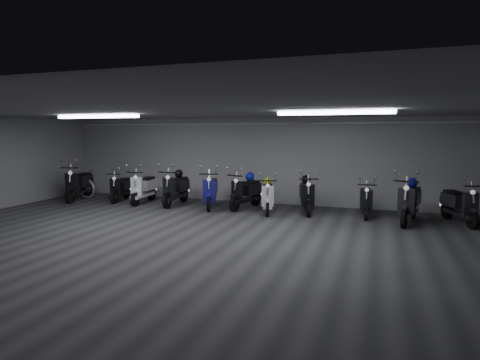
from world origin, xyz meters
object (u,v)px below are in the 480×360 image
(scooter_4, at_px, (210,186))
(helmet_3, at_px, (179,174))
(scooter_3, at_px, (176,184))
(scooter_5, at_px, (246,187))
(scooter_10, at_px, (460,199))
(scooter_2, at_px, (143,183))
(helmet_1, at_px, (250,177))
(bicycle, at_px, (73,179))
(scooter_8, at_px, (366,196))
(scooter_0, at_px, (79,179))
(scooter_1, at_px, (120,184))
(helmet_2, at_px, (306,180))
(scooter_7, at_px, (307,191))
(scooter_9, at_px, (410,196))
(helmet_4, at_px, (268,181))
(helmet_0, at_px, (412,183))

(scooter_4, relative_size, helmet_3, 6.90)
(scooter_3, bearing_deg, scooter_5, 1.53)
(scooter_10, bearing_deg, scooter_2, 160.46)
(helmet_1, bearing_deg, scooter_2, -172.53)
(scooter_10, xyz_separation_m, helmet_1, (-5.75, 0.36, 0.32))
(scooter_4, xyz_separation_m, scooter_10, (6.88, 0.11, -0.04))
(scooter_4, bearing_deg, bicycle, 158.31)
(scooter_4, xyz_separation_m, scooter_8, (4.59, 0.22, -0.10))
(scooter_0, distance_m, scooter_5, 5.91)
(scooter_0, relative_size, scooter_1, 1.21)
(scooter_8, height_order, helmet_2, scooter_8)
(scooter_8, bearing_deg, scooter_7, 176.26)
(scooter_0, relative_size, scooter_3, 1.05)
(scooter_9, relative_size, helmet_1, 6.76)
(scooter_9, distance_m, bicycle, 11.20)
(bicycle, bearing_deg, scooter_5, -84.24)
(scooter_1, relative_size, scooter_4, 0.88)
(helmet_2, bearing_deg, scooter_8, -7.86)
(scooter_1, distance_m, helmet_2, 6.28)
(scooter_4, relative_size, scooter_7, 1.06)
(helmet_2, bearing_deg, scooter_9, -14.14)
(scooter_10, distance_m, helmet_4, 5.08)
(scooter_4, xyz_separation_m, scooter_9, (5.67, -0.25, 0.02))
(scooter_3, distance_m, scooter_9, 6.91)
(scooter_1, bearing_deg, scooter_4, -15.34)
(scooter_7, height_order, scooter_9, scooter_9)
(scooter_0, xyz_separation_m, helmet_1, (5.95, 0.72, 0.23))
(bicycle, relative_size, helmet_4, 8.59)
(helmet_2, bearing_deg, bicycle, -178.78)
(scooter_2, height_order, scooter_7, scooter_2)
(scooter_9, bearing_deg, scooter_5, -173.12)
(scooter_8, distance_m, helmet_1, 3.49)
(scooter_3, bearing_deg, helmet_4, -2.41)
(scooter_4, relative_size, scooter_9, 0.97)
(helmet_0, bearing_deg, scooter_1, 179.57)
(scooter_0, distance_m, scooter_3, 3.60)
(scooter_2, distance_m, scooter_4, 2.41)
(scooter_8, relative_size, helmet_4, 6.72)
(scooter_5, distance_m, helmet_2, 1.85)
(scooter_4, height_order, helmet_2, scooter_4)
(scooter_1, bearing_deg, helmet_2, -10.61)
(helmet_3, xyz_separation_m, helmet_4, (3.06, -0.22, -0.11))
(scooter_0, xyz_separation_m, bicycle, (-0.70, 0.52, -0.07))
(scooter_1, bearing_deg, scooter_5, -12.07)
(scooter_9, bearing_deg, scooter_0, -167.15)
(scooter_5, height_order, scooter_7, scooter_5)
(scooter_3, bearing_deg, scooter_1, 175.67)
(scooter_2, relative_size, scooter_7, 1.02)
(scooter_8, relative_size, scooter_9, 0.83)
(scooter_2, xyz_separation_m, scooter_4, (2.41, -0.00, 0.02))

